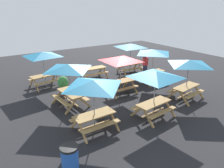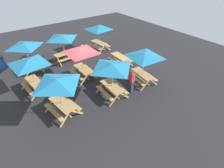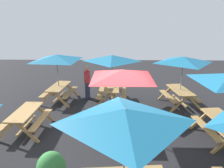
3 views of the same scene
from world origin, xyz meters
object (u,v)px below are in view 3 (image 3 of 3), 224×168
object	(u,v)px
picnic_table_0	(57,61)
picnic_table_8	(122,79)
person_standing	(87,82)
picnic_table_4	(125,124)
picnic_table_5	(183,63)
picnic_table_7	(26,116)
picnic_table_1	(112,62)

from	to	relation	value
picnic_table_0	picnic_table_8	distance (m)	4.30
picnic_table_0	picnic_table_8	bearing A→B (deg)	-129.61
picnic_table_0	person_standing	xyz separation A→B (m)	(0.36, -1.36, -1.10)
picnic_table_0	picnic_table_4	distance (m)	7.00
person_standing	picnic_table_5	bearing A→B (deg)	87.22
picnic_table_7	picnic_table_8	xyz separation A→B (m)	(-0.05, -3.43, 1.43)
picnic_table_0	picnic_table_5	xyz separation A→B (m)	(-0.44, -5.78, 0.00)
person_standing	picnic_table_1	bearing A→B (deg)	78.00
picnic_table_0	picnic_table_4	world-z (taller)	same
picnic_table_7	person_standing	bearing A→B (deg)	-26.09
picnic_table_0	picnic_table_7	xyz separation A→B (m)	(-3.03, 0.43, -1.43)
picnic_table_4	picnic_table_8	bearing A→B (deg)	-95.16
picnic_table_1	picnic_table_5	distance (m)	3.20
picnic_table_1	picnic_table_0	bearing A→B (deg)	90.06
picnic_table_1	picnic_table_4	world-z (taller)	same
picnic_table_5	picnic_table_8	bearing A→B (deg)	125.43
picnic_table_0	picnic_table_1	world-z (taller)	same
picnic_table_4	picnic_table_7	bearing A→B (deg)	-48.82
picnic_table_8	person_standing	bearing A→B (deg)	25.56
picnic_table_4	person_standing	xyz separation A→B (m)	(6.69, 1.62, -1.10)
picnic_table_5	person_standing	size ratio (longest dim) A/B	1.40
picnic_table_4	picnic_table_7	world-z (taller)	picnic_table_4
picnic_table_0	picnic_table_8	xyz separation A→B (m)	(-3.08, -3.00, 0.00)
picnic_table_4	person_standing	world-z (taller)	picnic_table_4
picnic_table_8	picnic_table_7	bearing A→B (deg)	89.22
picnic_table_1	picnic_table_7	size ratio (longest dim) A/B	1.27
picnic_table_1	person_standing	bearing A→B (deg)	72.32
picnic_table_0	person_standing	world-z (taller)	picnic_table_0
picnic_table_1	picnic_table_4	bearing A→B (deg)	-174.79
picnic_table_7	picnic_table_8	distance (m)	3.72
picnic_table_4	picnic_table_0	bearing A→B (deg)	-69.53
picnic_table_1	picnic_table_8	bearing A→B (deg)	-170.63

